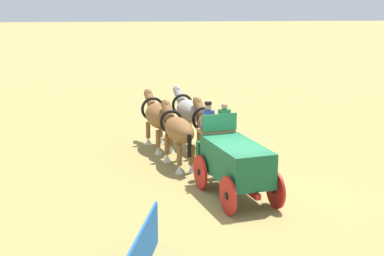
% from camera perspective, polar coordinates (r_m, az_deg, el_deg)
% --- Properties ---
extents(ground_plane, '(220.00, 220.00, 0.00)m').
position_cam_1_polar(ground_plane, '(17.62, 4.44, -7.05)').
color(ground_plane, '#9E8C4C').
extents(show_wagon, '(5.78, 2.39, 2.73)m').
position_cam_1_polar(show_wagon, '(17.39, 4.28, -3.26)').
color(show_wagon, '#195B38').
rests_on(show_wagon, ground).
extents(draft_horse_rear_near, '(3.13, 1.38, 2.18)m').
position_cam_1_polar(draft_horse_rear_near, '(20.39, -1.44, -0.25)').
color(draft_horse_rear_near, brown).
rests_on(draft_horse_rear_near, ground).
extents(draft_horse_rear_off, '(3.15, 1.43, 2.20)m').
position_cam_1_polar(draft_horse_rear_off, '(20.81, 1.97, 0.06)').
color(draft_horse_rear_off, brown).
rests_on(draft_horse_rear_off, ground).
extents(draft_horse_lead_near, '(3.13, 1.48, 2.19)m').
position_cam_1_polar(draft_horse_lead_near, '(22.80, -3.44, 1.21)').
color(draft_horse_lead_near, brown).
rests_on(draft_horse_lead_near, ground).
extents(draft_horse_lead_off, '(3.08, 1.41, 2.27)m').
position_cam_1_polar(draft_horse_lead_off, '(23.18, -0.36, 1.61)').
color(draft_horse_lead_off, '#9E998E').
rests_on(draft_horse_lead_off, ground).
extents(sponsor_banner, '(3.14, 0.73, 1.10)m').
position_cam_1_polar(sponsor_banner, '(13.00, -4.93, -12.17)').
color(sponsor_banner, '#1959B2').
rests_on(sponsor_banner, ground).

